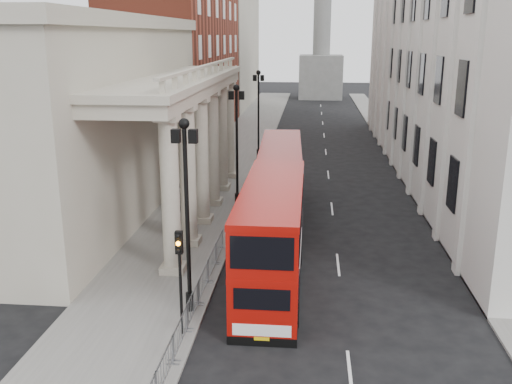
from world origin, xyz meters
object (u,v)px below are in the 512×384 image
pedestrian_a (182,199)px  pedestrian_b (188,212)px  traffic_light (180,264)px  bus_far (281,176)px  lamp_post_north (258,108)px  bus_near (272,235)px  pedestrian_c (186,208)px  lamp_post_south (187,204)px  lamp_post_mid (237,137)px  monument_column (323,10)px

pedestrian_a → pedestrian_b: (0.94, -2.48, -0.09)m
traffic_light → bus_far: size_ratio=0.39×
lamp_post_north → bus_near: lamp_post_north is taller
pedestrian_a → pedestrian_c: size_ratio=1.16×
bus_near → pedestrian_b: 10.11m
bus_near → lamp_post_south: bearing=-136.7°
lamp_post_mid → pedestrian_c: lamp_post_mid is taller
monument_column → pedestrian_c: (-9.41, -75.77, -15.03)m
lamp_post_mid → lamp_post_north: size_ratio=1.00×
pedestrian_b → bus_far: bearing=-137.8°
bus_near → lamp_post_mid: bearing=104.4°
traffic_light → pedestrian_a: (-3.53, 15.77, -2.02)m
lamp_post_mid → pedestrian_b: size_ratio=4.77×
monument_column → traffic_light: bearing=-94.1°
lamp_post_south → monument_column: bearing=85.7°
monument_column → lamp_post_mid: bearing=-95.2°
monument_column → pedestrian_a: 76.40m
lamp_post_north → pedestrian_c: bearing=-98.1°
monument_column → bus_near: (-3.29, -84.87, -13.42)m
pedestrian_a → bus_far: bearing=20.2°
bus_far → traffic_light: bearing=-101.9°
lamp_post_mid → bus_near: lamp_post_mid is taller
lamp_post_north → pedestrian_a: 18.96m
lamp_post_mid → pedestrian_c: size_ratio=5.00×
lamp_post_south → bus_far: size_ratio=0.75×
lamp_post_north → bus_near: 29.15m
lamp_post_mid → pedestrian_b: (-2.49, -4.74, -3.92)m
lamp_post_south → pedestrian_b: bearing=102.5°
bus_far → lamp_post_south: bearing=-103.6°
bus_near → monument_column: bearing=87.7°
lamp_post_south → traffic_light: bearing=-87.2°
traffic_light → pedestrian_a: traffic_light is taller
monument_column → pedestrian_a: (-10.03, -74.25, -14.90)m
traffic_light → pedestrian_c: 14.70m
monument_column → lamp_post_north: monument_column is taller
monument_column → pedestrian_c: bearing=-97.1°
lamp_post_mid → lamp_post_north: same height
lamp_post_north → pedestrian_c: lamp_post_north is taller
lamp_post_mid → pedestrian_b: lamp_post_mid is taller
traffic_light → bus_near: size_ratio=0.38×
lamp_post_north → bus_near: size_ratio=0.73×
traffic_light → bus_far: (2.96, 17.08, -0.63)m
pedestrian_a → traffic_light: bearing=-68.7°
lamp_post_south → lamp_post_mid: (0.00, 16.00, 0.00)m
pedestrian_b → lamp_post_south: bearing=110.2°
traffic_light → bus_near: 6.10m
traffic_light → pedestrian_b: bearing=101.0°
monument_column → pedestrian_b: monument_column is taller
pedestrian_b → traffic_light: bearing=108.8°
lamp_post_north → pedestrian_a: bearing=-100.6°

